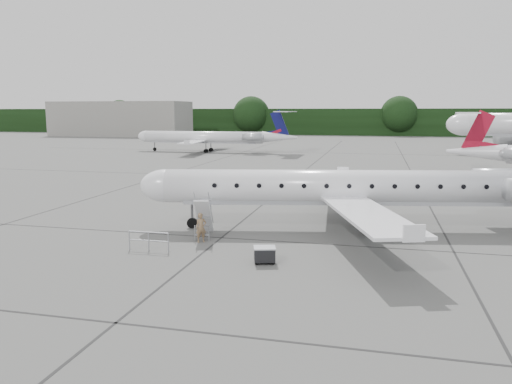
% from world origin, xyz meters
% --- Properties ---
extents(ground, '(320.00, 320.00, 0.00)m').
position_xyz_m(ground, '(0.00, 0.00, 0.00)').
color(ground, '#5A5A58').
rests_on(ground, ground).
extents(treeline, '(260.00, 4.00, 8.00)m').
position_xyz_m(treeline, '(0.00, 130.00, 4.00)').
color(treeline, black).
rests_on(treeline, ground).
extents(terminal_building, '(40.00, 14.00, 10.00)m').
position_xyz_m(terminal_building, '(-70.00, 110.00, 5.00)').
color(terminal_building, gray).
rests_on(terminal_building, ground).
extents(main_regional_jet, '(32.49, 26.19, 7.41)m').
position_xyz_m(main_regional_jet, '(2.32, 5.98, 3.70)').
color(main_regional_jet, white).
rests_on(main_regional_jet, ground).
extents(airstair, '(1.26, 2.25, 2.32)m').
position_xyz_m(airstair, '(-5.73, 2.14, 1.16)').
color(airstair, white).
rests_on(airstair, ground).
extents(passenger, '(0.72, 0.67, 1.66)m').
position_xyz_m(passenger, '(-5.49, 0.95, 0.83)').
color(passenger, '#7E6244').
rests_on(passenger, ground).
extents(safety_railing, '(2.20, 0.12, 1.00)m').
position_xyz_m(safety_railing, '(-7.56, -1.36, 0.50)').
color(safety_railing, '#96999E').
rests_on(safety_railing, ground).
extents(baggage_cart, '(1.18, 1.05, 0.86)m').
position_xyz_m(baggage_cart, '(-1.18, -2.03, 0.43)').
color(baggage_cart, black).
rests_on(baggage_cart, ground).
extents(bg_regional_left, '(28.21, 20.38, 7.37)m').
position_xyz_m(bg_regional_left, '(-26.51, 60.06, 3.69)').
color(bg_regional_left, white).
rests_on(bg_regional_left, ground).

